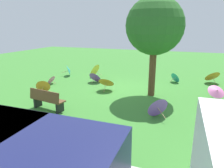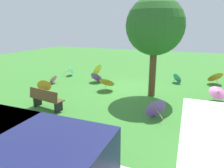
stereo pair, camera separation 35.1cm
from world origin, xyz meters
name	(u,v)px [view 2 (the right image)]	position (x,y,z in m)	size (l,w,h in m)	color
ground	(132,90)	(0.00, 0.00, 0.00)	(40.00, 40.00, 0.00)	#387A2D
park_bench	(46,99)	(2.54, 4.05, 0.47)	(1.65, 0.71, 0.90)	brown
shade_tree	(155,26)	(-1.21, 0.52, 3.42)	(2.77, 2.77, 4.83)	brown
parasol_orange_0	(107,81)	(1.25, 0.59, 0.51)	(0.88, 0.82, 0.85)	tan
parasol_orange_1	(215,76)	(-4.30, -3.13, 0.49)	(1.19, 1.14, 0.87)	tan
parasol_purple_0	(97,76)	(2.53, -0.75, 0.37)	(0.91, 0.78, 0.74)	tan
parasol_teal_2	(72,70)	(5.07, -1.72, 0.40)	(0.82, 0.84, 0.80)	tan
parasol_yellow_1	(96,70)	(3.35, -2.26, 0.46)	(1.00, 1.02, 0.92)	tan
parasol_pink_0	(218,92)	(-4.27, 0.08, 0.43)	(1.00, 0.97, 0.73)	tan
parasol_pink_2	(52,79)	(4.96, 0.58, 0.29)	(0.59, 0.62, 0.58)	tan
parasol_teal_3	(178,78)	(-2.21, -2.56, 0.33)	(0.78, 0.77, 0.67)	tan
parasol_purple_2	(155,107)	(-1.87, 3.11, 0.43)	(0.96, 0.93, 0.86)	tan
parasol_orange_2	(44,85)	(4.29, 2.09, 0.37)	(0.86, 0.82, 0.74)	tan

